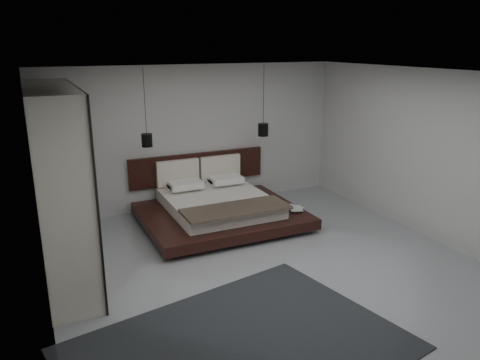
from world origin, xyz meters
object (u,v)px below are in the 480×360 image
bed (218,207)px  wardrobe (59,185)px  lattice_screen (35,164)px  pendant_right (263,130)px  rug (240,349)px  pendant_left (147,140)px

bed → wardrobe: (-2.73, -0.99, 1.04)m
lattice_screen → wardrobe: (0.25, -1.53, 0.03)m
lattice_screen → pendant_right: size_ratio=1.91×
wardrobe → rug: size_ratio=0.78×
pendant_right → rug: pendant_right is taller
lattice_screen → bed: (2.98, -0.54, -1.01)m
lattice_screen → bed: 3.19m
pendant_right → bed: bearing=-159.0°
wardrobe → rug: (1.50, -2.62, -1.32)m
pendant_left → pendant_right: 2.29m
pendant_right → rug: 4.94m
pendant_left → pendant_right: bearing=0.0°
bed → rug: 3.82m
pendant_right → pendant_left: bearing=-180.0°
wardrobe → rug: 3.30m
pendant_left → rug: size_ratio=0.39×
lattice_screen → pendant_right: pendant_right is taller
wardrobe → rug: bearing=-60.2°
bed → pendant_left: pendant_left is taller
lattice_screen → rug: lattice_screen is taller
pendant_left → rug: bearing=-91.2°
bed → pendant_left: 1.76m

